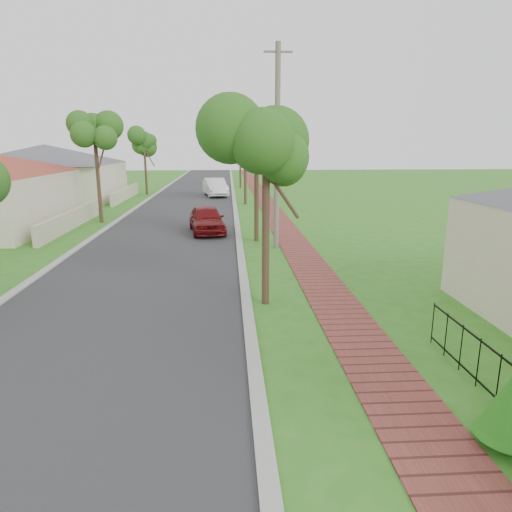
# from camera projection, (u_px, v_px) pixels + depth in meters

# --- Properties ---
(ground) EXTENTS (160.00, 160.00, 0.00)m
(ground) POSITION_uv_depth(u_px,v_px,m) (222.00, 467.00, 6.63)
(ground) COLOR #2F731B
(ground) RESTS_ON ground
(road) EXTENTS (7.00, 120.00, 0.02)m
(road) POSITION_uv_depth(u_px,v_px,m) (173.00, 227.00, 25.84)
(road) COLOR #28282B
(road) RESTS_ON ground
(kerb_right) EXTENTS (0.30, 120.00, 0.10)m
(kerb_right) POSITION_uv_depth(u_px,v_px,m) (237.00, 227.00, 26.06)
(kerb_right) COLOR #9E9E99
(kerb_right) RESTS_ON ground
(kerb_left) EXTENTS (0.30, 120.00, 0.10)m
(kerb_left) POSITION_uv_depth(u_px,v_px,m) (108.00, 228.00, 25.63)
(kerb_left) COLOR #9E9E99
(kerb_left) RESTS_ON ground
(sidewalk) EXTENTS (1.50, 120.00, 0.03)m
(sidewalk) POSITION_uv_depth(u_px,v_px,m) (282.00, 226.00, 26.21)
(sidewalk) COLOR brown
(sidewalk) RESTS_ON ground
(street_trees) EXTENTS (10.70, 37.65, 5.89)m
(street_trees) POSITION_uv_depth(u_px,v_px,m) (183.00, 145.00, 31.41)
(street_trees) COLOR #382619
(street_trees) RESTS_ON ground
(far_house_grey) EXTENTS (15.56, 15.56, 4.60)m
(far_house_grey) POSITION_uv_depth(u_px,v_px,m) (47.00, 172.00, 38.15)
(far_house_grey) COLOR beige
(far_house_grey) RESTS_ON ground
(parked_car_red) EXTENTS (2.29, 4.40, 1.43)m
(parked_car_red) POSITION_uv_depth(u_px,v_px,m) (207.00, 219.00, 24.13)
(parked_car_red) COLOR maroon
(parked_car_red) RESTS_ON ground
(parked_car_white) EXTENTS (2.57, 5.06, 1.59)m
(parked_car_white) POSITION_uv_depth(u_px,v_px,m) (215.00, 187.00, 41.26)
(parked_car_white) COLOR white
(parked_car_white) RESTS_ON ground
(near_tree) EXTENTS (2.18, 2.18, 5.59)m
(near_tree) POSITION_uv_depth(u_px,v_px,m) (266.00, 149.00, 12.43)
(near_tree) COLOR #382619
(near_tree) RESTS_ON ground
(utility_pole) EXTENTS (1.20, 0.24, 8.70)m
(utility_pole) POSITION_uv_depth(u_px,v_px,m) (277.00, 148.00, 19.74)
(utility_pole) COLOR #6D6555
(utility_pole) RESTS_ON ground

